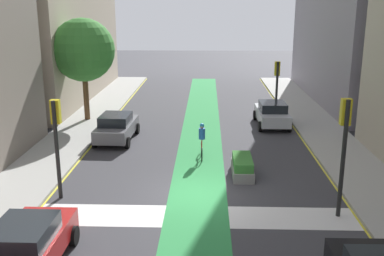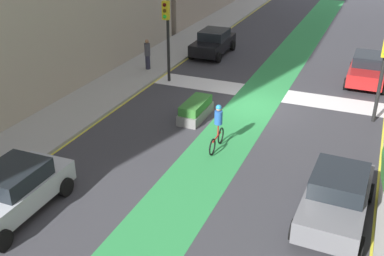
{
  "view_description": "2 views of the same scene",
  "coord_description": "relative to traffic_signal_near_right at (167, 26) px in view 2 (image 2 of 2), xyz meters",
  "views": [
    {
      "loc": [
        0.42,
        -17.24,
        7.59
      ],
      "look_at": [
        -0.32,
        4.5,
        1.61
      ],
      "focal_mm": 42.23,
      "sensor_mm": 36.0,
      "label": 1
    },
    {
      "loc": [
        -5.2,
        20.07,
        8.84
      ],
      "look_at": [
        0.41,
        6.67,
        1.77
      ],
      "focal_mm": 43.06,
      "sensor_mm": 36.0,
      "label": 2
    }
  ],
  "objects": [
    {
      "name": "crosswalk_band",
      "position": [
        -5.32,
        -0.35,
        -3.08
      ],
      "size": [
        12.0,
        1.8,
        0.01
      ],
      "primitive_type": "cube",
      "color": "silver",
      "rests_on": "ground_plane"
    },
    {
      "name": "traffic_signal_near_left",
      "position": [
        -10.81,
        1.26,
        -0.25
      ],
      "size": [
        0.35,
        0.52,
        4.02
      ],
      "color": "black",
      "rests_on": "ground_plane"
    },
    {
      "name": "car_red_left_near",
      "position": [
        -10.12,
        -4.01,
        -2.28
      ],
      "size": [
        2.04,
        4.21,
        1.57
      ],
      "color": "#A51919",
      "rests_on": "ground_plane"
    },
    {
      "name": "sidewalk_right",
      "position": [
        2.18,
        1.65,
        -3.0
      ],
      "size": [
        3.0,
        60.0,
        0.15
      ],
      "primitive_type": "cube",
      "color": "#9E9E99",
      "rests_on": "ground_plane"
    },
    {
      "name": "bike_lane_paint",
      "position": [
        -5.25,
        1.65,
        -3.07
      ],
      "size": [
        2.4,
        60.0,
        0.01
      ],
      "primitive_type": "cube",
      "color": "#2D8C47",
      "rests_on": "ground_plane"
    },
    {
      "name": "pedestrian_sidewalk_right_a",
      "position": [
        1.83,
        -1.1,
        -2.03
      ],
      "size": [
        0.34,
        0.34,
        1.76
      ],
      "color": "#262638",
      "rests_on": "sidewalk_right"
    },
    {
      "name": "median_planter",
      "position": [
        -3.25,
        3.92,
        -2.68
      ],
      "size": [
        0.93,
        2.31,
        0.85
      ],
      "color": "slate",
      "rests_on": "ground_plane"
    },
    {
      "name": "ground_plane",
      "position": [
        -5.32,
        1.65,
        -3.08
      ],
      "size": [
        120.0,
        120.0,
        0.0
      ],
      "primitive_type": "plane",
      "color": "#38383D"
    },
    {
      "name": "car_grey_left_far",
      "position": [
        -10.08,
        9.19,
        -2.28
      ],
      "size": [
        2.13,
        4.25,
        1.57
      ],
      "color": "slate",
      "rests_on": "ground_plane"
    },
    {
      "name": "car_silver_right_far",
      "position": [
        -0.71,
        12.8,
        -2.28
      ],
      "size": [
        2.06,
        4.22,
        1.57
      ],
      "color": "#B2B7BF",
      "rests_on": "ground_plane"
    },
    {
      "name": "car_black_right_near",
      "position": [
        -0.51,
        -5.78,
        -2.28
      ],
      "size": [
        2.05,
        4.22,
        1.57
      ],
      "color": "black",
      "rests_on": "ground_plane"
    },
    {
      "name": "curb_stripe_right",
      "position": [
        0.68,
        1.65,
        -3.07
      ],
      "size": [
        0.16,
        60.0,
        0.01
      ],
      "primitive_type": "cube",
      "color": "yellow",
      "rests_on": "ground_plane"
    },
    {
      "name": "traffic_signal_near_right",
      "position": [
        0.0,
        0.0,
        0.0
      ],
      "size": [
        0.35,
        0.52,
        4.4
      ],
      "color": "black",
      "rests_on": "ground_plane"
    },
    {
      "name": "cyclist_in_lane",
      "position": [
        -5.15,
        6.25,
        -2.11
      ],
      "size": [
        0.32,
        1.73,
        1.86
      ],
      "color": "black",
      "rests_on": "ground_plane"
    }
  ]
}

